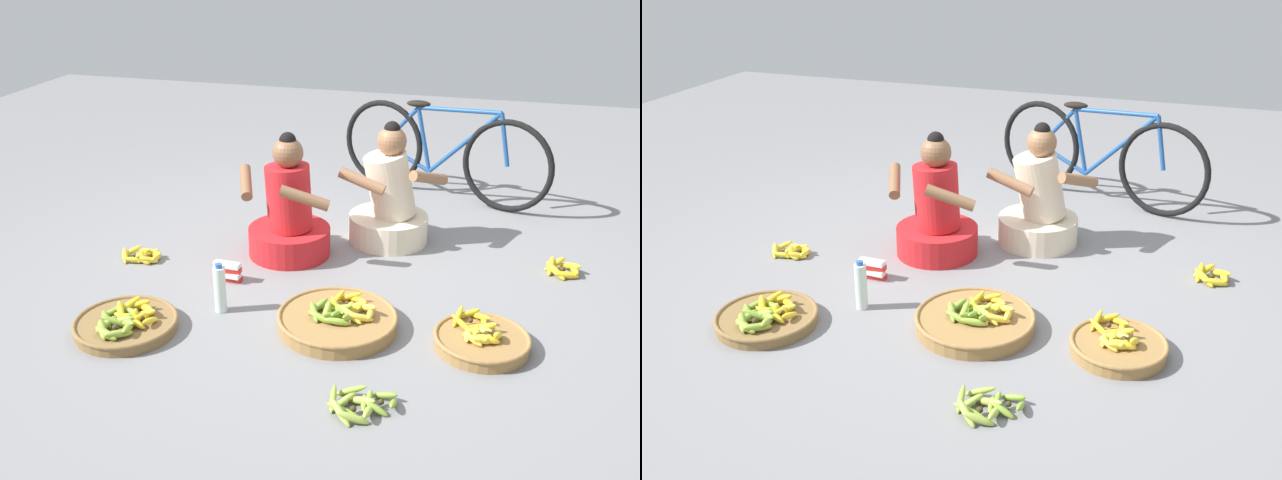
% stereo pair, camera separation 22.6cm
% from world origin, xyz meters
% --- Properties ---
extents(ground_plane, '(10.00, 10.00, 0.00)m').
position_xyz_m(ground_plane, '(0.00, 0.00, 0.00)').
color(ground_plane, slate).
extents(vendor_woman_front, '(0.68, 0.52, 0.80)m').
position_xyz_m(vendor_woman_front, '(-0.34, 0.30, 0.26)').
color(vendor_woman_front, red).
rests_on(vendor_woman_front, ground).
extents(vendor_woman_behind, '(0.66, 0.52, 0.81)m').
position_xyz_m(vendor_woman_behind, '(0.23, 0.67, 0.26)').
color(vendor_woman_behind, beige).
rests_on(vendor_woman_behind, ground).
extents(bicycle_leaning, '(1.62, 0.60, 0.73)m').
position_xyz_m(bicycle_leaning, '(0.46, 1.59, 0.36)').
color(bicycle_leaning, black).
rests_on(bicycle_leaning, ground).
extents(banana_basket_front_center, '(0.48, 0.48, 0.14)m').
position_xyz_m(banana_basket_front_center, '(0.92, -0.51, 0.05)').
color(banana_basket_front_center, olive).
rests_on(banana_basket_front_center, ground).
extents(banana_basket_near_vendor, '(0.63, 0.63, 0.15)m').
position_xyz_m(banana_basket_near_vendor, '(0.18, -0.51, 0.05)').
color(banana_basket_near_vendor, olive).
rests_on(banana_basket_near_vendor, ground).
extents(banana_basket_near_bicycle, '(0.54, 0.54, 0.14)m').
position_xyz_m(banana_basket_near_bicycle, '(-0.87, -0.83, 0.04)').
color(banana_basket_near_bicycle, brown).
rests_on(banana_basket_near_bicycle, ground).
extents(loose_bananas_mid_left, '(0.24, 0.24, 0.10)m').
position_xyz_m(loose_bananas_mid_left, '(1.33, 0.46, 0.03)').
color(loose_bananas_mid_left, gold).
rests_on(loose_bananas_mid_left, ground).
extents(loose_bananas_back_right, '(0.30, 0.27, 0.09)m').
position_xyz_m(loose_bananas_back_right, '(0.44, -1.16, 0.03)').
color(loose_bananas_back_right, '#9EB747').
rests_on(loose_bananas_back_right, ground).
extents(loose_bananas_front_left, '(0.29, 0.21, 0.09)m').
position_xyz_m(loose_bananas_front_left, '(-1.20, -0.03, 0.03)').
color(loose_bananas_front_left, yellow).
rests_on(loose_bananas_front_left, ground).
extents(water_bottle, '(0.07, 0.07, 0.29)m').
position_xyz_m(water_bottle, '(-0.48, -0.51, 0.14)').
color(water_bottle, silver).
rests_on(water_bottle, ground).
extents(packet_carton_stack, '(0.17, 0.07, 0.12)m').
position_xyz_m(packet_carton_stack, '(-0.58, -0.16, 0.06)').
color(packet_carton_stack, red).
rests_on(packet_carton_stack, ground).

